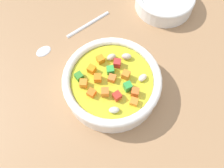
{
  "coord_description": "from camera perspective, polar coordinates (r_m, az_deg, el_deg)",
  "views": [
    {
      "loc": [
        -15.59,
        15.8,
        47.9
      ],
      "look_at": [
        0.0,
        0.0,
        2.42
      ],
      "focal_mm": 40.34,
      "sensor_mm": 36.0,
      "label": 1
    }
  ],
  "objects": [
    {
      "name": "side_bowl_small",
      "position": [
        0.66,
        11.87,
        18.22
      ],
      "size": [
        14.25,
        14.25,
        4.69
      ],
      "color": "white",
      "rests_on": "ground_plane"
    },
    {
      "name": "soup_bowl_main",
      "position": [
        0.5,
        0.0,
        0.23
      ],
      "size": [
        19.51,
        19.51,
        6.09
      ],
      "color": "white",
      "rests_on": "ground_plane"
    },
    {
      "name": "ground_plane",
      "position": [
        0.54,
        -0.0,
        -1.6
      ],
      "size": [
        140.0,
        140.0,
        2.0
      ],
      "primitive_type": "cube",
      "color": "#9E754F"
    },
    {
      "name": "spoon",
      "position": [
        0.6,
        -9.75,
        10.88
      ],
      "size": [
        4.3,
        20.2,
        0.85
      ],
      "rotation": [
        0.0,
        0.0,
        7.72
      ],
      "color": "silver",
      "rests_on": "ground_plane"
    }
  ]
}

